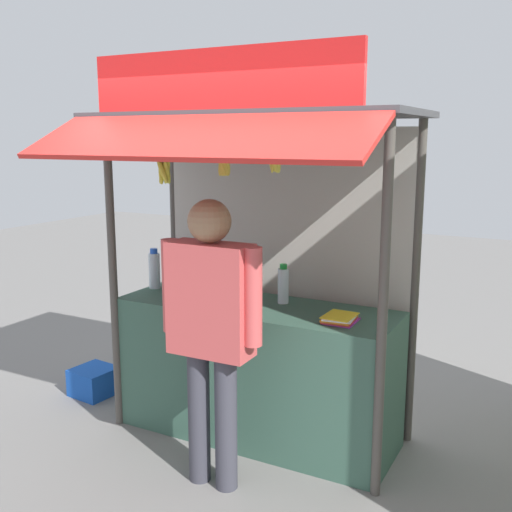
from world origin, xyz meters
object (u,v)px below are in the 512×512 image
object	(u,v)px
banana_bunch_leftmost	(164,171)
plastic_crate	(94,381)
water_bottle_far_right	(235,287)
water_bottle_center	(176,272)
magazine_stack_rear_center	(207,293)
water_bottle_right	(154,270)
vendor_person	(211,318)
water_bottle_back_left	(283,285)
banana_bunch_inner_left	(224,165)
water_bottle_far_left	(170,267)
magazine_stack_left	(340,319)
banana_bunch_rightmost	(275,160)

from	to	relation	value
banana_bunch_leftmost	plastic_crate	size ratio (longest dim) A/B	1.01
water_bottle_far_right	water_bottle_center	world-z (taller)	water_bottle_center
water_bottle_center	magazine_stack_rear_center	size ratio (longest dim) A/B	0.74
water_bottle_right	banana_bunch_leftmost	bearing A→B (deg)	-45.33
plastic_crate	vendor_person	bearing A→B (deg)	-22.67
banana_bunch_leftmost	water_bottle_back_left	bearing A→B (deg)	44.36
magazine_stack_rear_center	banana_bunch_inner_left	xyz separation A→B (m)	(0.40, -0.41, 0.95)
magazine_stack_rear_center	banana_bunch_inner_left	world-z (taller)	banana_bunch_inner_left
banana_bunch_leftmost	vendor_person	distance (m)	1.02
water_bottle_center	vendor_person	xyz separation A→B (m)	(0.90, -0.92, -0.01)
water_bottle_center	plastic_crate	bearing A→B (deg)	-159.74
water_bottle_center	vendor_person	bearing A→B (deg)	-45.55
water_bottle_back_left	water_bottle_right	bearing A→B (deg)	-175.97
water_bottle_back_left	vendor_person	bearing A→B (deg)	-95.60
water_bottle_far_right	banana_bunch_inner_left	xyz separation A→B (m)	(0.19, -0.44, 0.88)
water_bottle_far_left	magazine_stack_rear_center	world-z (taller)	water_bottle_far_left
water_bottle_back_left	water_bottle_center	size ratio (longest dim) A/B	1.24
magazine_stack_rear_center	vendor_person	xyz separation A→B (m)	(0.46, -0.67, 0.06)
water_bottle_center	magazine_stack_left	distance (m)	1.53
water_bottle_far_right	magazine_stack_left	xyz separation A→B (m)	(0.84, -0.11, -0.08)
water_bottle_far_right	vendor_person	size ratio (longest dim) A/B	0.13
magazine_stack_rear_center	magazine_stack_left	size ratio (longest dim) A/B	1.19
water_bottle_far_left	banana_bunch_rightmost	distance (m)	1.71
plastic_crate	water_bottle_center	bearing A→B (deg)	20.26
banana_bunch_rightmost	vendor_person	xyz separation A→B (m)	(-0.29, -0.26, -0.92)
water_bottle_right	water_bottle_center	xyz separation A→B (m)	(0.09, 0.17, -0.04)
banana_bunch_inner_left	water_bottle_center	bearing A→B (deg)	142.10
banana_bunch_leftmost	banana_bunch_inner_left	distance (m)	0.45
plastic_crate	magazine_stack_rear_center	bearing A→B (deg)	0.24
water_bottle_center	banana_bunch_rightmost	bearing A→B (deg)	-28.96
water_bottle_center	water_bottle_far_left	world-z (taller)	water_bottle_far_left
banana_bunch_rightmost	plastic_crate	distance (m)	2.69
magazine_stack_left	banana_bunch_leftmost	bearing A→B (deg)	-163.01
water_bottle_far_right	vendor_person	world-z (taller)	vendor_person
magazine_stack_left	water_bottle_back_left	bearing A→B (deg)	155.25
magazine_stack_rear_center	banana_bunch_leftmost	distance (m)	0.99
water_bottle_far_left	banana_bunch_rightmost	xyz separation A→B (m)	(1.28, -0.70, 0.89)
water_bottle_far_left	magazine_stack_left	size ratio (longest dim) A/B	1.07
water_bottle_right	banana_bunch_rightmost	xyz separation A→B (m)	(1.28, -0.49, 0.88)
water_bottle_back_left	vendor_person	world-z (taller)	vendor_person
water_bottle_back_left	banana_bunch_leftmost	world-z (taller)	banana_bunch_leftmost
magazine_stack_rear_center	banana_bunch_leftmost	world-z (taller)	banana_bunch_leftmost
water_bottle_far_right	banana_bunch_leftmost	xyz separation A→B (m)	(-0.26, -0.44, 0.84)
water_bottle_right	water_bottle_back_left	xyz separation A→B (m)	(1.07, 0.08, -0.01)
magazine_stack_left	banana_bunch_rightmost	size ratio (longest dim) A/B	1.10
water_bottle_right	magazine_stack_rear_center	bearing A→B (deg)	-8.89
water_bottle_far_right	magazine_stack_rear_center	size ratio (longest dim) A/B	0.73
water_bottle_far_left	vendor_person	world-z (taller)	vendor_person
vendor_person	plastic_crate	size ratio (longest dim) A/B	5.48
banana_bunch_inner_left	vendor_person	size ratio (longest dim) A/B	0.15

